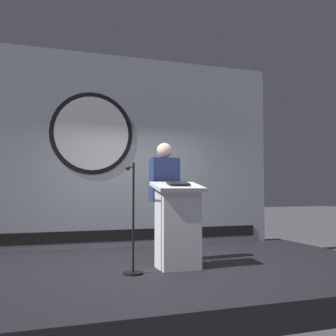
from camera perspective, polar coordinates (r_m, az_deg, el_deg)
ground_plane at (r=5.57m, az=-0.70°, el=-17.00°), size 40.00×40.00×0.00m
stage_platform at (r=5.54m, az=-0.70°, el=-15.49°), size 6.40×4.00×0.30m
banner_display at (r=7.21m, az=-5.46°, el=2.39°), size 5.50×0.12×3.46m
podium at (r=5.25m, az=1.43°, el=-8.30°), size 0.64×0.50×1.15m
speaker_person at (r=5.67m, az=-0.53°, el=-4.75°), size 0.40×0.26×1.71m
microphone_stand at (r=4.97m, az=-5.18°, el=-9.66°), size 0.24×0.47×1.37m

